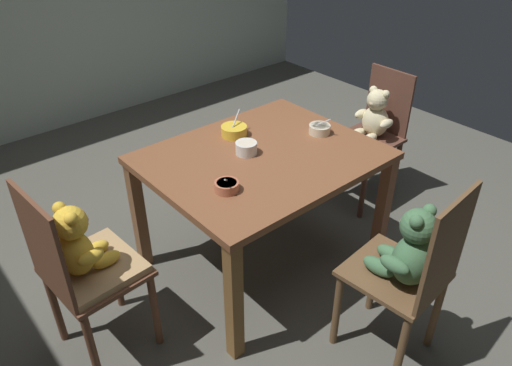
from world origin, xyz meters
name	(u,v)px	position (x,y,z in m)	size (l,w,h in m)	color
ground_plane	(261,261)	(0.00, 0.00, -0.02)	(5.20, 5.20, 0.04)	#515048
dining_table	(262,170)	(0.00, 0.00, 0.63)	(1.17, 0.94, 0.72)	brown
teddy_chair_near_left	(82,259)	(-1.01, 0.03, 0.56)	(0.41, 0.44, 0.94)	brown
teddy_chair_near_front	(410,260)	(0.04, -0.90, 0.57)	(0.41, 0.43, 0.96)	brown
teddy_chair_near_right	(373,126)	(1.02, 0.04, 0.55)	(0.41, 0.36, 0.90)	brown
porridge_bowl_white_center	(246,148)	(-0.06, 0.06, 0.75)	(0.11, 0.11, 0.06)	silver
porridge_bowl_cream_near_right	(320,129)	(0.41, -0.03, 0.75)	(0.12, 0.13, 0.11)	beige
porridge_bowl_terracotta_near_left	(227,186)	(-0.35, -0.15, 0.74)	(0.11, 0.11, 0.10)	#B9694B
porridge_bowl_yellow_far_center	(234,131)	(0.02, 0.27, 0.75)	(0.15, 0.14, 0.13)	yellow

